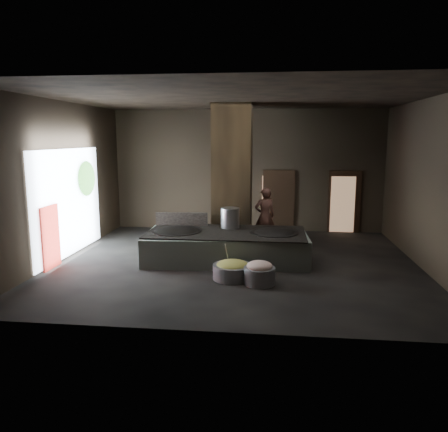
# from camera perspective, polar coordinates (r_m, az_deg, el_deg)

# --- Properties ---
(floor) EXTENTS (10.00, 9.00, 0.10)m
(floor) POSITION_cam_1_polar(r_m,az_deg,el_deg) (12.39, 1.61, -6.30)
(floor) COLOR black
(floor) RESTS_ON ground
(ceiling) EXTENTS (10.00, 9.00, 0.10)m
(ceiling) POSITION_cam_1_polar(r_m,az_deg,el_deg) (11.93, 1.73, 15.41)
(ceiling) COLOR black
(ceiling) RESTS_ON back_wall
(back_wall) EXTENTS (10.00, 0.10, 4.50)m
(back_wall) POSITION_cam_1_polar(r_m,az_deg,el_deg) (16.46, 3.02, 5.94)
(back_wall) COLOR black
(back_wall) RESTS_ON ground
(front_wall) EXTENTS (10.00, 0.10, 4.50)m
(front_wall) POSITION_cam_1_polar(r_m,az_deg,el_deg) (7.45, -1.31, 0.83)
(front_wall) COLOR black
(front_wall) RESTS_ON ground
(left_wall) EXTENTS (0.10, 9.00, 4.50)m
(left_wall) POSITION_cam_1_polar(r_m,az_deg,el_deg) (13.35, -20.54, 4.32)
(left_wall) COLOR black
(left_wall) RESTS_ON ground
(right_wall) EXTENTS (0.10, 9.00, 4.50)m
(right_wall) POSITION_cam_1_polar(r_m,az_deg,el_deg) (12.57, 25.32, 3.67)
(right_wall) COLOR black
(right_wall) RESTS_ON ground
(pillar) EXTENTS (1.20, 1.20, 4.50)m
(pillar) POSITION_cam_1_polar(r_m,az_deg,el_deg) (13.85, 1.10, 5.16)
(pillar) COLOR black
(pillar) RESTS_ON ground
(hearth_platform) EXTENTS (4.66, 2.43, 0.79)m
(hearth_platform) POSITION_cam_1_polar(r_m,az_deg,el_deg) (12.51, 0.30, -4.01)
(hearth_platform) COLOR #A0B2A2
(hearth_platform) RESTS_ON ground
(platform_cap) EXTENTS (4.45, 2.13, 0.03)m
(platform_cap) POSITION_cam_1_polar(r_m,az_deg,el_deg) (12.42, 0.30, -2.13)
(platform_cap) COLOR black
(platform_cap) RESTS_ON hearth_platform
(wok_left) EXTENTS (1.43, 1.43, 0.40)m
(wok_left) POSITION_cam_1_polar(r_m,az_deg,el_deg) (12.62, -6.29, -2.29)
(wok_left) COLOR black
(wok_left) RESTS_ON hearth_platform
(wok_left_rim) EXTENTS (1.46, 1.46, 0.05)m
(wok_left_rim) POSITION_cam_1_polar(r_m,az_deg,el_deg) (12.60, -6.29, -1.98)
(wok_left_rim) COLOR black
(wok_left_rim) RESTS_ON hearth_platform
(wok_right) EXTENTS (1.33, 1.33, 0.38)m
(wok_right) POSITION_cam_1_polar(r_m,az_deg,el_deg) (12.41, 6.54, -2.51)
(wok_right) COLOR black
(wok_right) RESTS_ON hearth_platform
(wok_right_rim) EXTENTS (1.36, 1.36, 0.05)m
(wok_right_rim) POSITION_cam_1_polar(r_m,az_deg,el_deg) (12.40, 6.55, -2.19)
(wok_right_rim) COLOR black
(wok_right_rim) RESTS_ON hearth_platform
(stock_pot) EXTENTS (0.55, 0.55, 0.59)m
(stock_pot) POSITION_cam_1_polar(r_m,az_deg,el_deg) (12.89, 0.79, -0.25)
(stock_pot) COLOR #A2A4A9
(stock_pot) RESTS_ON hearth_platform
(splash_guard) EXTENTS (1.58, 0.15, 0.40)m
(splash_guard) POSITION_cam_1_polar(r_m,az_deg,el_deg) (13.33, -5.55, -0.38)
(splash_guard) COLOR black
(splash_guard) RESTS_ON hearth_platform
(cook) EXTENTS (0.78, 0.63, 1.86)m
(cook) POSITION_cam_1_polar(r_m,az_deg,el_deg) (14.37, 5.35, -0.01)
(cook) COLOR brown
(cook) RESTS_ON ground
(veg_basin) EXTENTS (1.20, 1.20, 0.36)m
(veg_basin) POSITION_cam_1_polar(r_m,az_deg,el_deg) (10.93, 1.12, -7.29)
(veg_basin) COLOR gray
(veg_basin) RESTS_ON ground
(veg_fill) EXTENTS (0.81, 0.81, 0.25)m
(veg_fill) POSITION_cam_1_polar(r_m,az_deg,el_deg) (10.88, 1.12, -6.44)
(veg_fill) COLOR #779B4B
(veg_fill) RESTS_ON veg_basin
(ladle) EXTENTS (0.10, 0.39, 0.70)m
(ladle) POSITION_cam_1_polar(r_m,az_deg,el_deg) (10.98, 0.42, -5.19)
(ladle) COLOR #A2A4A9
(ladle) RESTS_ON veg_basin
(meat_basin) EXTENTS (0.87, 0.87, 0.41)m
(meat_basin) POSITION_cam_1_polar(r_m,az_deg,el_deg) (10.57, 4.65, -7.79)
(meat_basin) COLOR gray
(meat_basin) RESTS_ON ground
(meat_fill) EXTENTS (0.63, 0.63, 0.24)m
(meat_fill) POSITION_cam_1_polar(r_m,az_deg,el_deg) (10.50, 4.67, -6.52)
(meat_fill) COLOR tan
(meat_fill) RESTS_ON meat_basin
(doorway_near) EXTENTS (1.18, 0.08, 2.38)m
(doorway_near) POSITION_cam_1_polar(r_m,az_deg,el_deg) (16.46, 7.14, 1.84)
(doorway_near) COLOR black
(doorway_near) RESTS_ON ground
(doorway_near_glow) EXTENTS (0.86, 0.04, 2.04)m
(doorway_near_glow) POSITION_cam_1_polar(r_m,az_deg,el_deg) (16.49, 6.48, 1.70)
(doorway_near_glow) COLOR #8C6647
(doorway_near_glow) RESTS_ON ground
(doorway_far) EXTENTS (1.18, 0.08, 2.38)m
(doorway_far) POSITION_cam_1_polar(r_m,az_deg,el_deg) (16.66, 15.42, 1.66)
(doorway_far) COLOR black
(doorway_far) RESTS_ON ground
(doorway_far_glow) EXTENTS (0.87, 0.04, 2.06)m
(doorway_far_glow) POSITION_cam_1_polar(r_m,az_deg,el_deg) (16.60, 15.22, 1.46)
(doorway_far_glow) COLOR #8C6647
(doorway_far_glow) RESTS_ON ground
(left_opening) EXTENTS (0.04, 4.20, 3.10)m
(left_opening) POSITION_cam_1_polar(r_m,az_deg,el_deg) (13.56, -19.62, 1.69)
(left_opening) COLOR white
(left_opening) RESTS_ON ground
(pavilion_sliver) EXTENTS (0.05, 0.90, 1.70)m
(pavilion_sliver) POSITION_cam_1_polar(r_m,az_deg,el_deg) (12.52, -21.72, -2.60)
(pavilion_sliver) COLOR maroon
(pavilion_sliver) RESTS_ON ground
(tree_silhouette) EXTENTS (0.28, 1.10, 1.10)m
(tree_silhouette) POSITION_cam_1_polar(r_m,az_deg,el_deg) (14.44, -17.49, 4.69)
(tree_silhouette) COLOR #194714
(tree_silhouette) RESTS_ON left_opening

